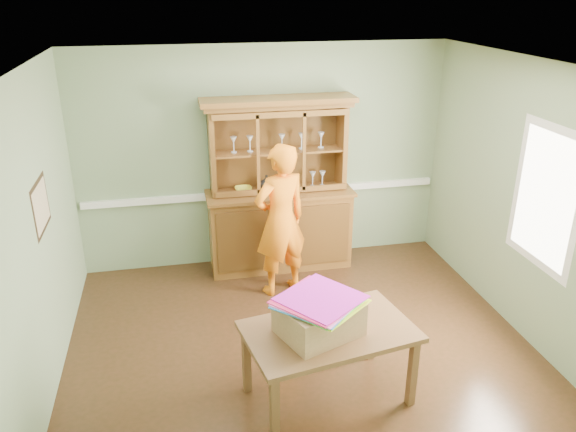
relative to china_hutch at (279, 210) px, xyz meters
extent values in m
plane|color=#482917|center=(-0.14, -1.76, -0.74)|extent=(4.50, 4.50, 0.00)
plane|color=white|center=(-0.14, -1.76, 1.96)|extent=(4.50, 4.50, 0.00)
plane|color=gray|center=(-0.14, 0.24, 0.61)|extent=(4.50, 0.00, 4.50)
plane|color=gray|center=(-2.39, -1.76, 0.61)|extent=(0.00, 4.00, 4.00)
plane|color=gray|center=(2.11, -1.76, 0.61)|extent=(0.00, 4.00, 4.00)
plane|color=gray|center=(-0.14, -3.76, 0.61)|extent=(4.50, 0.00, 4.50)
cube|color=white|center=(-0.14, 0.21, 0.16)|extent=(4.41, 0.05, 0.08)
cube|color=black|center=(-2.37, -1.46, 0.81)|extent=(0.03, 0.60, 0.46)
cube|color=beige|center=(-2.36, -1.46, 0.81)|extent=(0.01, 0.52, 0.38)
cube|color=white|center=(2.09, -2.06, 0.76)|extent=(0.03, 0.96, 1.36)
cube|color=white|center=(2.09, -2.06, 0.76)|extent=(0.01, 0.80, 1.20)
cube|color=brown|center=(0.00, -0.02, -0.27)|extent=(1.72, 0.53, 0.96)
cube|color=brown|center=(0.00, -0.03, 0.23)|extent=(1.78, 0.58, 0.04)
cube|color=brown|center=(0.00, 0.22, 0.75)|extent=(1.63, 0.04, 1.00)
cube|color=brown|center=(-0.78, 0.06, 0.75)|extent=(0.06, 0.36, 1.00)
cube|color=brown|center=(0.79, 0.06, 0.75)|extent=(0.06, 0.36, 1.00)
cube|color=brown|center=(0.00, 0.06, 1.28)|extent=(1.72, 0.42, 0.06)
cube|color=brown|center=(0.00, 0.04, 1.34)|extent=(1.80, 0.46, 0.06)
cube|color=brown|center=(0.00, 0.06, 0.73)|extent=(1.51, 0.32, 0.02)
imported|color=#B2B2B7|center=(-0.14, 0.06, 0.34)|extent=(0.18, 0.18, 0.18)
imported|color=yellow|center=(-0.43, 0.06, 0.28)|extent=(0.21, 0.21, 0.05)
cylinder|color=black|center=(0.10, -0.19, 0.40)|extent=(0.07, 0.07, 0.31)
cube|color=brown|center=(-0.08, -2.54, -0.08)|extent=(1.50, 1.06, 0.05)
cube|color=brown|center=(-0.62, -2.98, -0.42)|extent=(0.07, 0.07, 0.64)
cube|color=brown|center=(-0.74, -2.32, -0.42)|extent=(0.07, 0.07, 0.64)
cube|color=brown|center=(0.59, -2.77, -0.42)|extent=(0.07, 0.07, 0.64)
cube|color=brown|center=(0.47, -2.10, -0.42)|extent=(0.07, 0.07, 0.64)
cube|color=#AA7D57|center=(-0.18, -2.57, 0.09)|extent=(0.74, 0.67, 0.28)
cube|color=#D1FF20|center=(-0.18, -2.59, 0.23)|extent=(0.79, 0.79, 0.01)
cube|color=#5BCF3C|center=(-0.18, -2.59, 0.24)|extent=(0.79, 0.79, 0.01)
cube|color=#2A7EC6|center=(-0.18, -2.59, 0.25)|extent=(0.79, 0.79, 0.01)
cube|color=#EF71D2|center=(-0.18, -2.59, 0.26)|extent=(0.79, 0.79, 0.01)
cube|color=#EA2367|center=(-0.18, -2.59, 0.27)|extent=(0.79, 0.79, 0.01)
cube|color=#D11FC5|center=(-0.18, -2.59, 0.28)|extent=(0.79, 0.79, 0.01)
imported|color=orange|center=(-0.11, -0.66, 0.14)|extent=(0.75, 0.61, 1.76)
camera|label=1|loc=(-1.21, -6.29, 2.58)|focal=35.00mm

